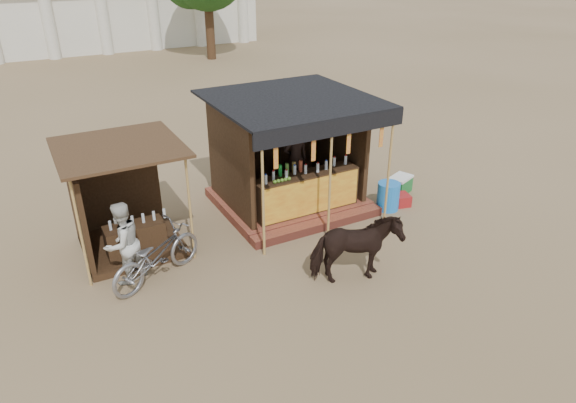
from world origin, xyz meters
The scene contains 9 objects.
ground centered at (0.00, 0.00, 0.00)m, with size 120.00×120.00×0.00m, color #846B4C.
main_stall centered at (1.02, 3.36, 1.03)m, with size 3.60×3.61×2.78m.
secondary_stall centered at (-3.17, 3.24, 0.85)m, with size 2.40×2.40×2.38m.
cow centered at (0.52, -0.14, 0.71)m, with size 0.77×1.69×1.43m, color black.
motorbike centered at (-2.83, 1.74, 0.55)m, with size 0.73×2.09×1.10m, color gray.
bystander centered at (-3.37, 2.00, 0.84)m, with size 0.81×0.63×1.68m, color beige.
blue_barrel centered at (3.04, 2.00, 0.35)m, with size 0.55×0.55×0.70m, color blue.
red_crate centered at (3.50, 2.00, 0.15)m, with size 0.36×0.42×0.29m, color maroon.
cooler centered at (3.93, 2.60, 0.23)m, with size 0.76×0.65×0.46m.
Camera 1 is at (-4.58, -6.86, 5.91)m, focal length 32.00 mm.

